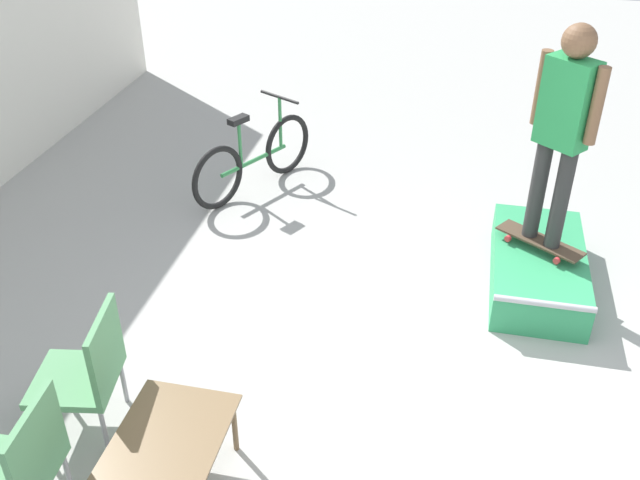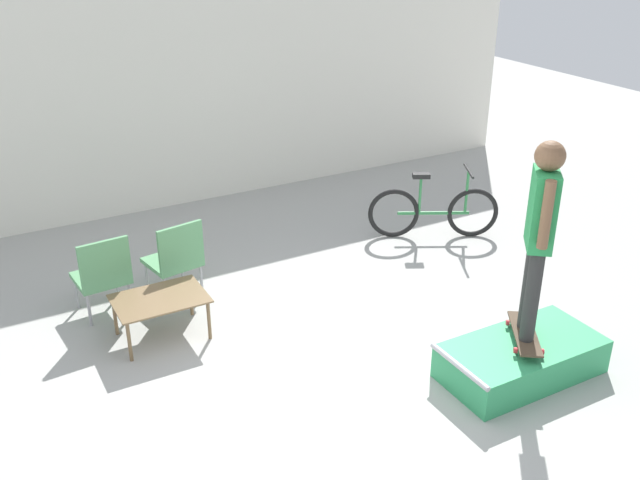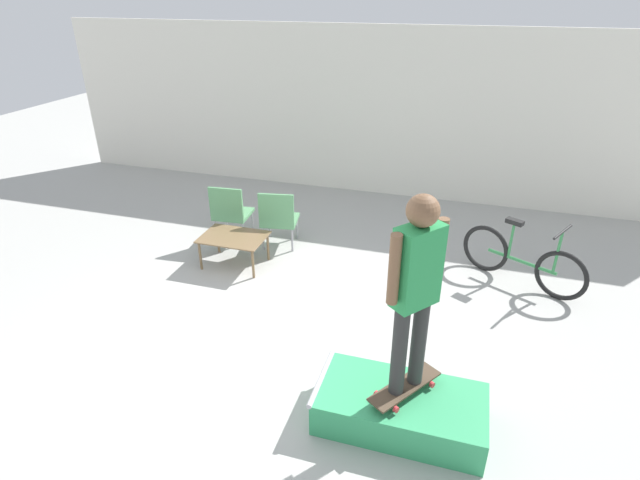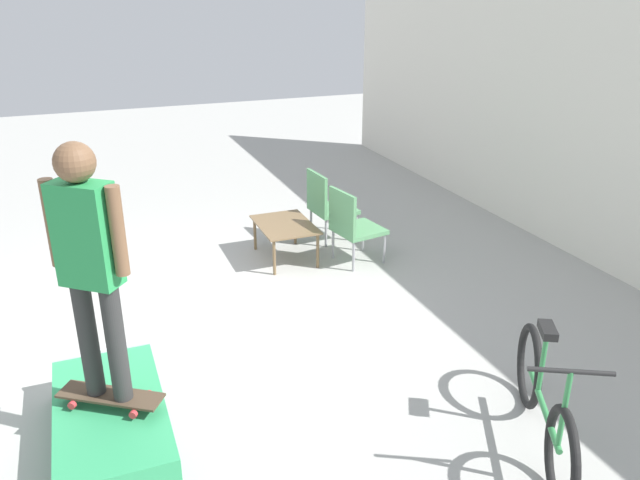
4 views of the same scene
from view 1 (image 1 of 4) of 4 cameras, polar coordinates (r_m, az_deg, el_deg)
The scene contains 8 objects.
ground_plane at distance 5.15m, azimuth 9.96°, elevation -12.91°, with size 24.00×24.00×0.00m, color #A8A8A3.
skate_ramp_box at distance 6.35m, azimuth 17.00°, elevation -2.12°, with size 1.51×0.75×0.36m.
skateboard_on_ramp at distance 6.23m, azimuth 17.18°, elevation -0.08°, with size 0.59×0.73×0.07m.
person_skater at distance 5.75m, azimuth 18.91°, elevation 9.04°, with size 0.39×0.46×1.80m.
coffee_table at distance 4.39m, azimuth -12.12°, elevation -15.86°, with size 0.90×0.63×0.45m.
patio_chair_left at distance 4.41m, azimuth -22.98°, elevation -16.32°, with size 0.56×0.56×0.91m.
patio_chair_right at distance 4.85m, azimuth -18.09°, elevation -9.80°, with size 0.60×0.60×0.91m.
bicycle at distance 7.51m, azimuth -5.28°, elevation 6.53°, with size 1.53×0.85×0.92m.
Camera 1 is at (-3.66, 0.09, 3.63)m, focal length 40.00 mm.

